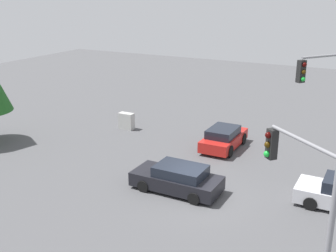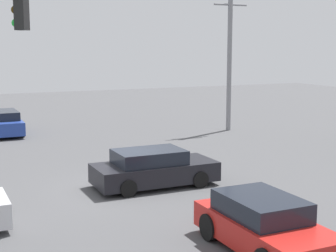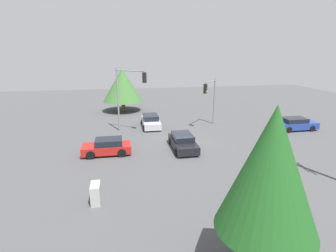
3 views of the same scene
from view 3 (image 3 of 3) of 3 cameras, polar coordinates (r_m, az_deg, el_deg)
ground_plane at (r=25.14m, az=3.04°, el=-4.04°), size 80.00×80.00×0.00m
sedan_dark at (r=23.87m, az=3.26°, el=-3.48°), size 4.48×2.04×1.36m
sedan_silver at (r=30.74m, az=-3.76°, el=1.03°), size 4.36×2.02×1.42m
sedan_blue at (r=32.89m, az=25.97°, el=0.41°), size 2.07×4.62×1.40m
sedan_red at (r=23.19m, az=-13.10°, el=-4.43°), size 1.96×4.12×1.39m
traffic_signal_main at (r=30.73m, az=9.28°, el=6.78°), size 2.64×2.28×5.54m
traffic_signal_cross at (r=28.32m, az=-8.76°, el=7.84°), size 2.31×3.08×6.89m
electrical_cabinet at (r=16.35m, az=-15.46°, el=-13.98°), size 1.10×0.54×1.19m
tree_left at (r=38.92m, az=-9.89°, el=8.77°), size 5.76×5.76×6.22m
tree_behind at (r=10.04m, az=21.40°, el=-9.05°), size 3.75×3.75×6.93m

